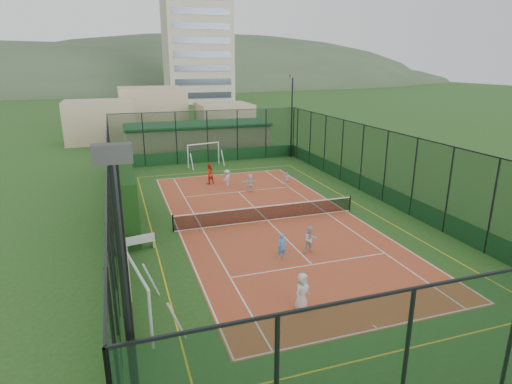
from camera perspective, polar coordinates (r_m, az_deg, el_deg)
ground at (r=26.59m, az=1.52°, el=-3.81°), size 300.00×300.00×0.00m
court_slab at (r=26.59m, az=1.52°, el=-3.80°), size 11.17×23.97×0.01m
tennis_net at (r=26.41m, az=1.52°, el=-2.74°), size 11.67×0.12×1.06m
perimeter_fence at (r=25.81m, az=1.56°, el=1.38°), size 18.12×34.12×5.00m
floodlight_sw at (r=8.59m, az=-16.00°, el=-22.00°), size 0.60×0.26×8.25m
floodlight_ne at (r=43.80m, az=4.79°, el=9.96°), size 0.60×0.26×8.25m
clubhouse at (r=46.81m, az=-7.76°, el=7.16°), size 15.20×7.20×3.15m
apartment_tower at (r=107.48m, az=-7.90°, el=19.80°), size 15.00×12.00×30.00m
distant_hills at (r=173.82m, az=-16.07°, el=13.24°), size 200.00×60.00×24.00m
hedge_left at (r=26.60m, az=-17.15°, el=-0.52°), size 1.22×8.14×3.56m
white_bench at (r=23.28m, az=-15.28°, el=-6.39°), size 1.63×0.69×0.89m
futsal_goal_near at (r=16.83m, az=-15.38°, el=-13.33°), size 3.58×1.58×2.23m
futsal_goal_far at (r=40.60m, az=-7.00°, el=4.94°), size 3.41×1.70×2.11m
child_near_left at (r=17.35m, az=6.17°, el=-13.04°), size 0.90×0.79×1.55m
child_near_mid at (r=21.42m, az=3.51°, el=-7.23°), size 0.50×0.35×1.31m
child_near_right at (r=22.16m, az=7.26°, el=-6.29°), size 0.72×0.57×1.45m
child_far_left at (r=33.82m, az=-3.89°, el=1.91°), size 0.96×0.93×1.31m
child_far_right at (r=33.64m, az=4.13°, el=1.69°), size 0.73×0.43×1.16m
child_far_back at (r=32.29m, az=-0.82°, el=1.24°), size 1.25×0.42×1.33m
coach at (r=34.44m, az=-6.28°, el=2.46°), size 0.99×0.87×1.71m
tennis_balls at (r=27.95m, az=0.28°, el=-2.66°), size 5.69×1.16×0.07m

